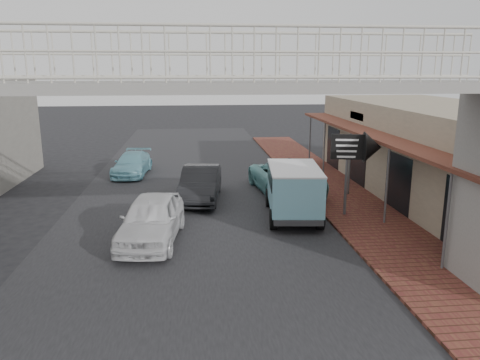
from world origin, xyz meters
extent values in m
plane|color=black|center=(0.00, 0.00, 0.00)|extent=(120.00, 120.00, 0.00)
cube|color=black|center=(0.00, 0.00, 0.01)|extent=(10.00, 60.00, 0.01)
cube|color=brown|center=(6.50, 3.00, 0.05)|extent=(3.00, 40.00, 0.10)
cube|color=gray|center=(11.00, 4.00, 2.00)|extent=(6.00, 18.00, 4.00)
cube|color=brown|center=(7.70, 4.00, 2.90)|extent=(1.80, 18.00, 0.12)
cube|color=silver|center=(8.05, 7.50, 3.30)|extent=(0.08, 2.60, 0.90)
cube|color=#B21914|center=(8.05, 1.00, 3.30)|extent=(0.08, 2.20, 0.80)
cube|color=gray|center=(0.00, -4.00, 5.12)|extent=(14.00, 2.00, 0.24)
cube|color=beige|center=(0.00, -3.05, 5.79)|extent=(14.00, 0.08, 1.10)
cube|color=beige|center=(0.00, -4.95, 5.79)|extent=(14.00, 0.08, 1.10)
imported|color=silver|center=(-1.33, 0.27, 0.75)|extent=(2.29, 4.60, 1.51)
imported|color=black|center=(0.37, 5.05, 0.72)|extent=(2.06, 4.54, 1.45)
imported|color=#66AFB1|center=(4.20, 6.06, 0.75)|extent=(2.98, 5.61, 1.50)
imported|color=#6DADBD|center=(-3.15, 10.46, 0.58)|extent=(2.00, 4.14, 1.16)
cylinder|color=black|center=(3.14, 3.80, 0.37)|extent=(0.33, 0.76, 0.74)
cylinder|color=black|center=(4.77, 3.61, 0.37)|extent=(0.33, 0.76, 0.74)
cylinder|color=black|center=(2.83, 0.97, 0.37)|extent=(0.33, 0.76, 0.74)
cylinder|color=black|center=(4.46, 0.79, 0.37)|extent=(0.33, 0.76, 0.74)
cube|color=#73B5C8|center=(3.76, 1.98, 1.24)|extent=(2.15, 3.54, 1.42)
cube|color=#73B5C8|center=(3.98, 3.91, 1.00)|extent=(1.80, 1.13, 0.95)
cube|color=black|center=(3.76, 1.98, 1.63)|extent=(2.12, 2.92, 0.53)
cube|color=silver|center=(3.76, 1.98, 1.98)|extent=(2.17, 3.55, 0.06)
imported|color=black|center=(5.30, 5.96, 0.51)|extent=(1.61, 0.70, 0.82)
imported|color=black|center=(5.30, 8.99, 0.55)|extent=(1.56, 0.84, 0.90)
cylinder|color=#59595B|center=(7.29, -2.62, 1.10)|extent=(0.04, 0.04, 2.00)
cylinder|color=#59595B|center=(7.76, -2.72, 1.10)|extent=(0.04, 0.04, 2.00)
cylinder|color=#59595B|center=(7.20, -3.09, 1.10)|extent=(0.04, 0.04, 2.00)
cylinder|color=#59595B|center=(7.66, -3.18, 1.10)|extent=(0.04, 0.04, 2.00)
cylinder|color=silver|center=(7.48, -2.90, 2.43)|extent=(0.68, 0.35, 0.65)
cylinder|color=beige|center=(7.46, -3.02, 2.43)|extent=(0.56, 0.13, 0.57)
cylinder|color=beige|center=(7.50, -2.79, 2.43)|extent=(0.56, 0.13, 0.57)
cylinder|color=#59595B|center=(5.78, 2.11, 1.61)|extent=(0.10, 0.10, 3.03)
cube|color=black|center=(5.77, 2.08, 2.71)|extent=(1.24, 0.31, 0.94)
cone|color=black|center=(6.64, 1.91, 2.71)|extent=(0.84, 1.25, 1.15)
cube|color=white|center=(5.72, 2.05, 2.66)|extent=(0.82, 0.17, 0.63)
camera|label=1|loc=(0.03, -14.47, 5.50)|focal=35.00mm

